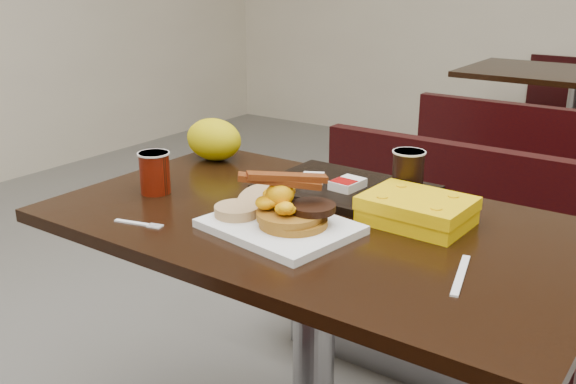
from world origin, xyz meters
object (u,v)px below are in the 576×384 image
Objects in this scene: pancake_stack at (293,218)px; clamshell at (417,210)px; knife at (461,275)px; hashbrown_sleeve_right at (348,184)px; coffee_cup_far at (408,172)px; bench_near_n at (431,266)px; table_far at (571,142)px; tray at (346,189)px; hashbrown_sleeve_left at (313,179)px; bench_far_s at (535,175)px; platter at (280,227)px; table_near at (313,364)px; coffee_cup_near at (155,173)px; fork at (132,223)px; paper_bag at (214,139)px.

clamshell is (0.19, 0.20, -0.00)m from pancake_stack.
hashbrown_sleeve_right reaches higher than knife.
pancake_stack is 1.43× the size of coffee_cup_far.
table_far is (0.00, 1.90, 0.02)m from bench_near_n.
tray is at bearing -93.89° from bench_near_n.
knife is at bearing -54.64° from hashbrown_sleeve_left.
platter is at bearing -90.72° from bench_far_s.
pancake_stack is at bearing -102.60° from knife.
bench_far_s is 12.16× the size of hashbrown_sleeve_right.
clamshell is (0.19, 0.10, 0.41)m from table_near.
coffee_cup_far reaches higher than table_near.
coffee_cup_far is (0.11, -2.37, 0.44)m from table_far.
bench_near_n is 3.34× the size of platter.
table_near is 0.46m from clamshell.
pancake_stack is at bearing -107.54° from coffee_cup_far.
coffee_cup_far reaches higher than clamshell.
pancake_stack is (0.01, -2.70, 0.41)m from table_far.
table_far is 2.74m from coffee_cup_near.
table_far reaches higher than bench_near_n.
tray is at bearing 100.07° from table_near.
table_near is at bearing 24.37° from fork.
pancake_stack is 0.37× the size of tray.
table_far is 14.59× the size of hashbrown_sleeve_right.
fork is at bearing -143.28° from platter.
bench_far_s is (0.00, 1.90, -0.02)m from table_near.
coffee_cup_far is at bearing -86.24° from bench_far_s.
fork is 0.67× the size of paper_bag.
clamshell is at bearing -38.02° from hashbrown_sleeve_left.
knife is at bearing 1.17° from pancake_stack.
table_near is 0.45m from hashbrown_sleeve_left.
tray reaches higher than bench_near_n.
tray is (-0.01, 0.29, 0.00)m from platter.
clamshell is at bearing -71.97° from bench_near_n.
hashbrown_sleeve_left is 0.87× the size of hashbrown_sleeve_right.
pancake_stack is 0.65× the size of clamshell.
tray reaches higher than table_near.
table_near is at bearing -90.00° from bench_far_s.
paper_bag reaches higher than coffee_cup_near.
bench_far_s is 3.34× the size of platter.
hashbrown_sleeve_left is 0.09m from hashbrown_sleeve_right.
coffee_cup_near is at bearing -102.00° from bench_far_s.
tray is at bearing -4.44° from paper_bag.
coffee_cup_near is 1.44× the size of hashbrown_sleeve_left.
table_near is 0.60m from coffee_cup_near.
table_far is at bearing 69.09° from fork.
paper_bag is (-0.50, 0.32, 0.03)m from pancake_stack.
coffee_cup_near reaches higher than bench_far_s.
coffee_cup_near is (-0.42, -2.68, 0.43)m from table_far.
hashbrown_sleeve_left is 0.31m from clamshell.
clamshell is at bearing -151.43° from knife.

